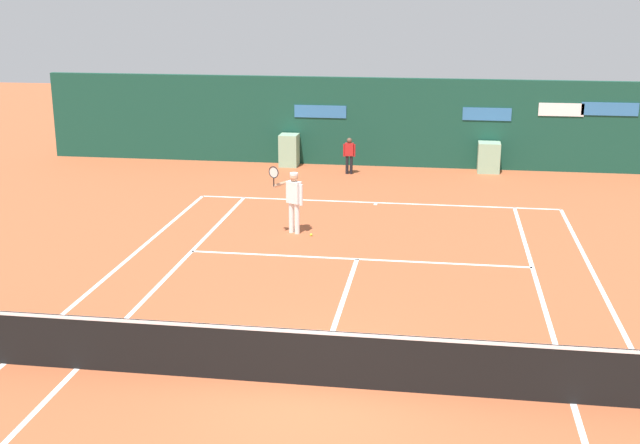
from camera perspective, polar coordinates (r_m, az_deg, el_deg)
name	(u,v)px	position (r m, az deg, el deg)	size (l,w,h in m)	color
ground_plane	(320,369)	(13.83, -0.02, -10.20)	(80.00, 80.00, 0.01)	#B25633
tennis_net	(314,356)	(13.09, -0.40, -9.30)	(12.10, 0.10, 1.07)	#4C4C51
sponsor_back_wall	(390,124)	(29.09, 4.88, 6.80)	(25.00, 1.02, 3.11)	#144233
player_on_baseline	(293,197)	(20.93, -1.88, 1.76)	(0.83, 0.64, 1.83)	white
ball_kid_left_post	(349,153)	(27.86, 2.05, 4.80)	(0.42, 0.17, 1.24)	black
tennis_ball_by_sideline	(311,235)	(20.93, -0.62, -0.89)	(0.07, 0.07, 0.07)	#CCE033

